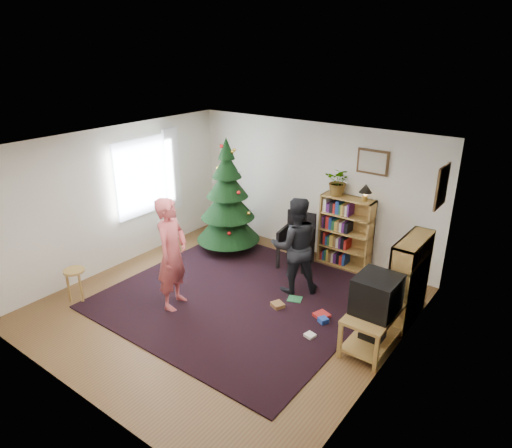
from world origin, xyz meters
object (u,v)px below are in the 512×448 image
Objects in this scene: tv_stand at (373,325)px; potted_plant at (339,181)px; armchair at (299,238)px; table_lamp at (366,190)px; person_standing at (172,254)px; crt_tv at (376,294)px; bookshelf_back at (346,231)px; christmas_tree at (228,205)px; picture_back at (373,162)px; bookshelf_right at (409,279)px; stool at (75,277)px; person_by_chair at (295,246)px; picture_right at (442,186)px.

tv_stand is 2.81m from potted_plant.
armchair is 3.30× the size of table_lamp.
person_standing reaches higher than table_lamp.
tv_stand is at bearing -0.00° from crt_tv.
christmas_tree is at bearing -160.31° from bookshelf_back.
christmas_tree is 1.51m from armchair.
picture_back is at bearing 14.44° from potted_plant.
person_standing reaches higher than crt_tv.
christmas_tree is at bearing 84.98° from bookshelf_right.
christmas_tree reaches higher than table_lamp.
stool is at bearing -129.88° from picture_back.
potted_plant is (2.61, 3.62, 1.14)m from stool.
table_lamp is at bearing 119.14° from tv_stand.
armchair is 0.99m from person_by_chair.
picture_right reaches higher than crt_tv.
christmas_tree reaches higher than tv_stand.
tv_stand is 1.84× the size of stool.
crt_tv is (-0.00, 0.00, 0.47)m from tv_stand.
picture_right is 0.46× the size of bookshelf_right.
picture_right is at bearing -12.10° from armchair.
picture_back reaches higher than bookshelf_back.
person_by_chair reaches higher than tv_stand.
picture_back is 2.86m from tv_stand.
bookshelf_back reaches higher than stool.
table_lamp reaches higher than armchair.
christmas_tree is 2.24× the size of tv_stand.
crt_tv is 4.54m from stool.
person_by_chair is at bearing 158.61° from tv_stand.
crt_tv is at bearing 21.51° from stool.
crt_tv is at bearing -19.07° from christmas_tree.
christmas_tree is (-2.43, -0.89, -1.03)m from picture_back.
crt_tv is at bearing -54.66° from bookshelf_back.
stool is at bearing -145.83° from picture_right.
picture_back reaches higher than table_lamp.
person_standing reaches higher than bookshelf_right.
tv_stand is at bearing -62.97° from picture_back.
stool is at bearing -103.87° from christmas_tree.
picture_back is at bearing 50.12° from stool.
picture_right is at bearing -28.69° from picture_back.
table_lamp reaches higher than bookshelf_back.
picture_back reaches higher than crt_tv.
table_lamp reaches higher than bookshelf_right.
person_standing is (0.64, -2.05, -0.04)m from christmas_tree.
christmas_tree reaches higher than person_by_chair.
armchair is at bearing 10.75° from christmas_tree.
crt_tv is 1.92× the size of table_lamp.
crt_tv is 0.33× the size of person_standing.
bookshelf_back is at bearing 52.15° from stool.
tv_stand is at bearing -19.06° from christmas_tree.
bookshelf_right is 1.33× the size of armchair.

